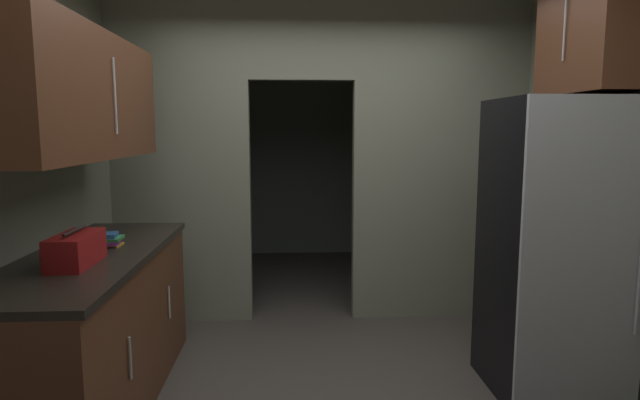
# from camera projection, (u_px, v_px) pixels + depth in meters

# --- Properties ---
(kitchen_partition) EXTENTS (3.47, 0.12, 2.83)m
(kitchen_partition) POSITION_uv_depth(u_px,v_px,m) (326.00, 144.00, 4.38)
(kitchen_partition) COLOR gray
(kitchen_partition) RESTS_ON ground
(adjoining_room_shell) EXTENTS (3.47, 2.50, 2.83)m
(adjoining_room_shell) POSITION_uv_depth(u_px,v_px,m) (313.00, 147.00, 6.11)
(adjoining_room_shell) COLOR gray
(adjoining_room_shell) RESTS_ON ground
(refrigerator) EXTENTS (0.72, 0.73, 1.80)m
(refrigerator) POSITION_uv_depth(u_px,v_px,m) (554.00, 248.00, 3.19)
(refrigerator) COLOR black
(refrigerator) RESTS_ON ground
(lower_cabinet_run) EXTENTS (0.67, 1.94, 0.93)m
(lower_cabinet_run) POSITION_uv_depth(u_px,v_px,m) (95.00, 331.00, 3.02)
(lower_cabinet_run) COLOR brown
(lower_cabinet_run) RESTS_ON ground
(upper_cabinet_counterside) EXTENTS (0.36, 1.75, 0.69)m
(upper_cabinet_counterside) POSITION_uv_depth(u_px,v_px,m) (81.00, 96.00, 2.84)
(upper_cabinet_counterside) COLOR brown
(upper_cabinet_fridgeside) EXTENTS (0.36, 0.79, 0.98)m
(upper_cabinet_fridgeside) POSITION_uv_depth(u_px,v_px,m) (595.00, 10.00, 3.11)
(upper_cabinet_fridgeside) COLOR brown
(boombox) EXTENTS (0.19, 0.39, 0.19)m
(boombox) POSITION_uv_depth(u_px,v_px,m) (75.00, 250.00, 2.68)
(boombox) COLOR maroon
(boombox) RESTS_ON lower_cabinet_run
(book_stack) EXTENTS (0.14, 0.16, 0.08)m
(book_stack) POSITION_uv_depth(u_px,v_px,m) (110.00, 240.00, 3.13)
(book_stack) COLOR gold
(book_stack) RESTS_ON lower_cabinet_run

